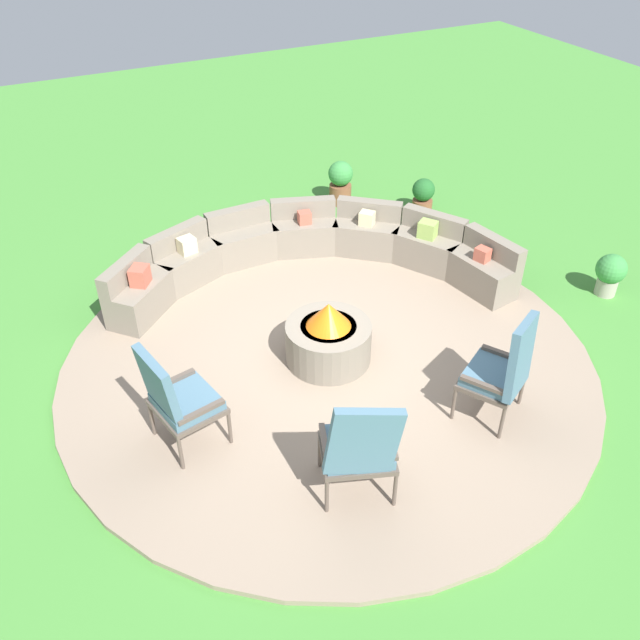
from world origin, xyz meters
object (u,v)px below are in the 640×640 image
Objects in this scene: fire_pit at (328,338)px; potted_plant_1 at (610,273)px; lounge_chair_front_left at (177,398)px; lounge_chair_front_right at (360,447)px; potted_plant_3 at (340,181)px; curved_stone_bench at (309,252)px; lounge_chair_back_left at (504,369)px; potted_plant_0 at (423,195)px.

fire_pit is 3.76m from potted_plant_1.
lounge_chair_front_left is 0.97× the size of lounge_chair_front_right.
potted_plant_3 is (2.57, 5.14, -0.28)m from lounge_chair_front_right.
lounge_chair_back_left is (0.49, -3.21, 0.30)m from curved_stone_bench.
lounge_chair_front_left reaches higher than potted_plant_3.
lounge_chair_front_left is at bearing 129.73° from lounge_chair_back_left.
potted_plant_3 reaches higher than potted_plant_0.
lounge_chair_back_left is at bearing -114.36° from potted_plant_0.
lounge_chair_back_left is 2.18× the size of potted_plant_0.
fire_pit is 1.36× the size of potted_plant_3.
fire_pit reaches higher than potted_plant_0.
curved_stone_bench is 4.17× the size of lounge_chair_front_left.
lounge_chair_front_right is (-1.21, -3.45, 0.29)m from curved_stone_bench.
lounge_chair_back_left is 4.46m from potted_plant_0.
fire_pit is at bearing -119.95° from potted_plant_3.
curved_stone_bench is at bearing 120.69° from lounge_chair_front_left.
lounge_chair_front_right is (-0.61, -1.75, 0.29)m from fire_pit.
fire_pit is 1.68× the size of potted_plant_1.
lounge_chair_front_left is 1.65× the size of potted_plant_3.
lounge_chair_front_left is (-2.38, -2.19, 0.28)m from curved_stone_bench.
potted_plant_3 is at bearing 51.18° from curved_stone_bench.
lounge_chair_front_right is at bearing 31.06° from lounge_chair_front_left.
potted_plant_1 is (4.35, 1.39, -0.33)m from lounge_chair_front_right.
curved_stone_bench is 6.90× the size of potted_plant_3.
lounge_chair_front_right is (1.17, -1.26, 0.01)m from lounge_chair_front_left.
lounge_chair_front_right is 2.14× the size of potted_plant_0.
potted_plant_3 is (1.95, 3.39, 0.01)m from fire_pit.
curved_stone_bench is (0.59, 1.70, 0.01)m from fire_pit.
potted_plant_0 is 0.80× the size of potted_plant_3.
potted_plant_3 is at bearing 83.51° from lounge_chair_front_right.
potted_plant_0 is at bearing 19.96° from curved_stone_bench.
fire_pit is at bearing 174.57° from potted_plant_1.
lounge_chair_front_left is 5.40m from potted_plant_3.
lounge_chair_back_left reaches higher than potted_plant_1.
curved_stone_bench is 3.76m from potted_plant_1.
lounge_chair_back_left reaches higher than potted_plant_3.
lounge_chair_back_left is (1.08, -1.51, 0.30)m from fire_pit.
lounge_chair_front_right reaches higher than curved_stone_bench.
fire_pit is 3.86m from potted_plant_0.
curved_stone_bench is 3.26m from lounge_chair_back_left.
lounge_chair_front_left reaches higher than curved_stone_bench.
potted_plant_1 is at bearing 79.47° from lounge_chair_front_left.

